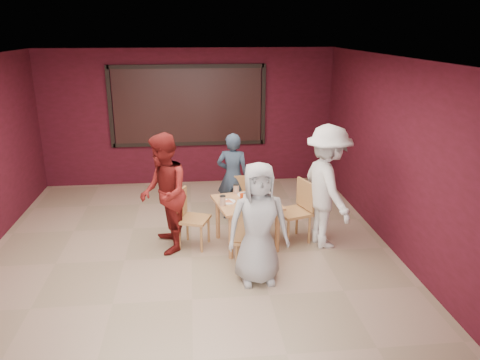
{
  "coord_description": "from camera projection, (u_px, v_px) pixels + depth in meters",
  "views": [
    {
      "loc": [
        0.07,
        -6.16,
        3.2
      ],
      "look_at": [
        0.75,
        0.33,
        1.05
      ],
      "focal_mm": 35.0,
      "sensor_mm": 36.0,
      "label": 1
    }
  ],
  "objects": [
    {
      "name": "chair_back",
      "position": [
        245.0,
        197.0,
        7.88
      ],
      "size": [
        0.44,
        0.44,
        0.8
      ],
      "color": "#AC6B43",
      "rests_on": "floor"
    },
    {
      "name": "diner_right",
      "position": [
        327.0,
        187.0,
        6.93
      ],
      "size": [
        0.89,
        1.31,
        1.87
      ],
      "primitive_type": "imported",
      "rotation": [
        0.0,
        0.0,
        1.74
      ],
      "color": "white",
      "rests_on": "floor"
    },
    {
      "name": "floor",
      "position": [
        192.0,
        257.0,
        6.81
      ],
      "size": [
        7.0,
        7.0,
        0.0
      ],
      "primitive_type": "plane",
      "color": "tan",
      "rests_on": "ground"
    },
    {
      "name": "diner_front",
      "position": [
        258.0,
        224.0,
        5.95
      ],
      "size": [
        0.81,
        0.55,
        1.62
      ],
      "primitive_type": "imported",
      "rotation": [
        0.0,
        0.0,
        0.04
      ],
      "color": "#A7A7A7",
      "rests_on": "floor"
    },
    {
      "name": "diner_left",
      "position": [
        164.0,
        194.0,
        6.79
      ],
      "size": [
        0.79,
        0.95,
        1.77
      ],
      "primitive_type": "imported",
      "rotation": [
        0.0,
        0.0,
        -1.42
      ],
      "color": "maroon",
      "rests_on": "floor"
    },
    {
      "name": "chair_left",
      "position": [
        189.0,
        215.0,
        7.02
      ],
      "size": [
        0.55,
        0.55,
        0.89
      ],
      "color": "#AC6B43",
      "rests_on": "floor"
    },
    {
      "name": "chair_right",
      "position": [
        298.0,
        208.0,
        7.2
      ],
      "size": [
        0.58,
        0.58,
        0.96
      ],
      "color": "#AC6B43",
      "rests_on": "floor"
    },
    {
      "name": "chair_front",
      "position": [
        251.0,
        236.0,
        6.27
      ],
      "size": [
        0.52,
        0.52,
        0.93
      ],
      "color": "#AC6B43",
      "rests_on": "floor"
    },
    {
      "name": "dining_table",
      "position": [
        247.0,
        206.0,
        7.01
      ],
      "size": [
        1.06,
        1.06,
        0.86
      ],
      "color": "tan",
      "rests_on": "floor"
    },
    {
      "name": "diner_back",
      "position": [
        233.0,
        177.0,
        7.98
      ],
      "size": [
        0.63,
        0.49,
        1.52
      ],
      "primitive_type": "imported",
      "rotation": [
        0.0,
        0.0,
        2.89
      ],
      "color": "#2C3C4F",
      "rests_on": "floor"
    },
    {
      "name": "window_blinds",
      "position": [
        188.0,
        106.0,
        9.56
      ],
      "size": [
        3.0,
        0.02,
        1.5
      ],
      "primitive_type": "cube",
      "color": "black"
    }
  ]
}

